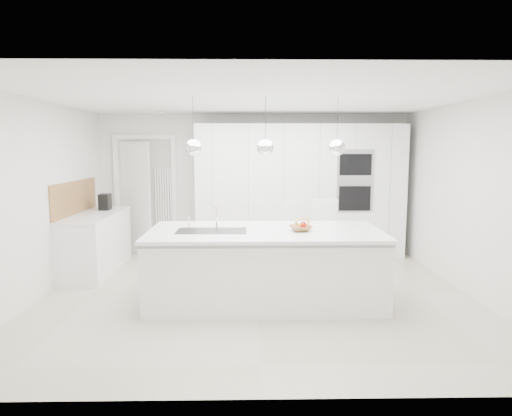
{
  "coord_description": "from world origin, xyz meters",
  "views": [
    {
      "loc": [
        -0.11,
        -5.74,
        1.89
      ],
      "look_at": [
        0.0,
        0.3,
        1.1
      ],
      "focal_mm": 32.0,
      "sensor_mm": 36.0,
      "label": 1
    }
  ],
  "objects_px": {
    "island_base": "(265,268)",
    "bar_stool_right": "(326,241)",
    "fruit_bowl": "(301,228)",
    "bar_stool_left": "(292,242)",
    "espresso_machine": "(105,202)"
  },
  "relations": [
    {
      "from": "island_base",
      "to": "bar_stool_right",
      "type": "distance_m",
      "value": 1.33
    },
    {
      "from": "fruit_bowl",
      "to": "bar_stool_right",
      "type": "xyz_separation_m",
      "value": [
        0.49,
        0.98,
        -0.36
      ]
    },
    {
      "from": "island_base",
      "to": "bar_stool_right",
      "type": "xyz_separation_m",
      "value": [
        0.91,
        0.95,
        0.14
      ]
    },
    {
      "from": "island_base",
      "to": "fruit_bowl",
      "type": "distance_m",
      "value": 0.66
    },
    {
      "from": "island_base",
      "to": "bar_stool_right",
      "type": "relative_size",
      "value": 2.44
    },
    {
      "from": "bar_stool_left",
      "to": "bar_stool_right",
      "type": "xyz_separation_m",
      "value": [
        0.48,
        -0.05,
        0.02
      ]
    },
    {
      "from": "bar_stool_right",
      "to": "fruit_bowl",
      "type": "bearing_deg",
      "value": -122.41
    },
    {
      "from": "island_base",
      "to": "espresso_machine",
      "type": "relative_size",
      "value": 10.75
    },
    {
      "from": "island_base",
      "to": "bar_stool_left",
      "type": "bearing_deg",
      "value": 66.77
    },
    {
      "from": "fruit_bowl",
      "to": "bar_stool_left",
      "type": "xyz_separation_m",
      "value": [
        0.0,
        1.03,
        -0.38
      ]
    },
    {
      "from": "espresso_machine",
      "to": "bar_stool_right",
      "type": "bearing_deg",
      "value": -17.61
    },
    {
      "from": "island_base",
      "to": "espresso_machine",
      "type": "distance_m",
      "value": 3.25
    },
    {
      "from": "espresso_machine",
      "to": "fruit_bowl",
      "type": "bearing_deg",
      "value": -35.23
    },
    {
      "from": "island_base",
      "to": "fruit_bowl",
      "type": "height_order",
      "value": "fruit_bowl"
    },
    {
      "from": "fruit_bowl",
      "to": "espresso_machine",
      "type": "height_order",
      "value": "espresso_machine"
    }
  ]
}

